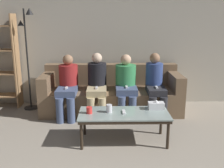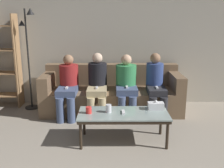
# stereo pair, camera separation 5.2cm
# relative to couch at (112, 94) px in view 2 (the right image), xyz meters

# --- Properties ---
(wall_back) EXTENTS (12.00, 0.06, 2.60)m
(wall_back) POSITION_rel_couch_xyz_m (0.00, 0.50, 0.99)
(wall_back) COLOR #B7B2A3
(wall_back) RESTS_ON ground_plane
(couch) EXTENTS (2.48, 0.85, 0.83)m
(couch) POSITION_rel_couch_xyz_m (0.00, 0.00, 0.00)
(couch) COLOR brown
(couch) RESTS_ON ground_plane
(coffee_table) EXTENTS (1.23, 0.55, 0.42)m
(coffee_table) POSITION_rel_couch_xyz_m (0.15, -1.27, 0.07)
(coffee_table) COLOR #8C9E99
(coffee_table) RESTS_ON ground_plane
(cup_near_left) EXTENTS (0.08, 0.08, 0.09)m
(cup_near_left) POSITION_rel_couch_xyz_m (-0.32, -1.29, 0.16)
(cup_near_left) COLOR red
(cup_near_left) RESTS_ON coffee_table
(cup_near_right) EXTENTS (0.08, 0.08, 0.11)m
(cup_near_right) POSITION_rel_couch_xyz_m (-0.05, -1.25, 0.17)
(cup_near_right) COLOR silver
(cup_near_right) RESTS_ON coffee_table
(tissue_box) EXTENTS (0.22, 0.12, 0.13)m
(tissue_box) POSITION_rel_couch_xyz_m (0.62, -1.13, 0.17)
(tissue_box) COLOR white
(tissue_box) RESTS_ON coffee_table
(game_remote) EXTENTS (0.04, 0.15, 0.02)m
(game_remote) POSITION_rel_couch_xyz_m (0.15, -1.27, 0.12)
(game_remote) COLOR white
(game_remote) RESTS_ON coffee_table
(standing_lamp) EXTENTS (0.31, 0.26, 1.85)m
(standing_lamp) POSITION_rel_couch_xyz_m (-1.51, 0.13, 0.83)
(standing_lamp) COLOR black
(standing_lamp) RESTS_ON ground_plane
(seated_person_left_end) EXTENTS (0.33, 0.72, 1.06)m
(seated_person_left_end) POSITION_rel_couch_xyz_m (-0.76, -0.23, 0.26)
(seated_person_left_end) COLOR #47567A
(seated_person_left_end) RESTS_ON ground_plane
(seated_person_mid_left) EXTENTS (0.33, 0.71, 1.09)m
(seated_person_mid_left) POSITION_rel_couch_xyz_m (-0.25, -0.23, 0.27)
(seated_person_mid_left) COLOR tan
(seated_person_mid_left) RESTS_ON ground_plane
(seated_person_mid_right) EXTENTS (0.36, 0.66, 1.06)m
(seated_person_mid_right) POSITION_rel_couch_xyz_m (0.25, -0.20, 0.27)
(seated_person_mid_right) COLOR #47567A
(seated_person_mid_right) RESTS_ON ground_plane
(seated_person_right_end) EXTENTS (0.31, 0.68, 1.08)m
(seated_person_right_end) POSITION_rel_couch_xyz_m (0.76, -0.23, 0.26)
(seated_person_right_end) COLOR #28282D
(seated_person_right_end) RESTS_ON ground_plane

